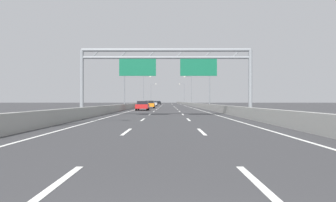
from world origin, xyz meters
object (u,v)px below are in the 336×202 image
streetlamp_left_far (145,89)px  streetlamp_right_distant (185,92)px  silver_car (155,103)px  streetlamp_left_mid (127,79)px  streetlamp_right_far (192,89)px  black_car (160,103)px  streetlamp_right_mid (209,79)px  sign_gantry (168,65)px  orange_car (151,104)px  red_car (144,106)px  streetlamp_left_distant (153,92)px

streetlamp_left_far → streetlamp_right_distant: (14.93, 41.23, 0.00)m
streetlamp_right_distant → silver_car: streetlamp_right_distant is taller
streetlamp_left_mid → streetlamp_left_far: bearing=90.0°
streetlamp_left_far → streetlamp_right_far: (14.93, 0.00, 0.00)m
black_car → streetlamp_left_far: bearing=-100.0°
black_car → streetlamp_right_distant: bearing=59.8°
streetlamp_right_mid → black_car: size_ratio=2.26×
sign_gantry → streetlamp_right_mid: 26.88m
silver_car → orange_car: 23.37m
streetlamp_left_mid → red_car: size_ratio=2.17×
sign_gantry → streetlamp_left_far: 67.49m
sign_gantry → streetlamp_right_distant: (7.42, 108.30, 0.59)m
sign_gantry → red_car: 19.53m
sign_gantry → orange_car: size_ratio=3.81×
orange_car → streetlamp_right_far: bearing=72.6°
streetlamp_left_distant → silver_car: bearing=-86.0°
streetlamp_right_mid → streetlamp_right_distant: bearing=90.0°
streetlamp_left_far → streetlamp_left_mid: bearing=-90.0°
streetlamp_right_mid → black_car: streetlamp_right_mid is taller
orange_car → red_car: size_ratio=0.96×
streetlamp_right_distant → silver_car: (-11.24, -52.68, -4.64)m
streetlamp_right_far → black_car: 25.28m
orange_car → streetlamp_right_mid: bearing=-30.4°
streetlamp_left_far → streetlamp_right_far: same height
streetlamp_right_far → streetlamp_left_distant: (-14.93, 41.23, 0.00)m
streetlamp_left_distant → streetlamp_right_distant: 14.93m
streetlamp_left_far → orange_car: streetlamp_left_far is taller
streetlamp_left_distant → red_car: bearing=-87.7°
streetlamp_right_far → silver_car: 16.70m
streetlamp_left_mid → streetlamp_left_far: size_ratio=1.00×
streetlamp_left_far → black_car: size_ratio=2.26×
silver_car → red_car: 36.90m
streetlamp_right_mid → red_car: bearing=-147.7°
sign_gantry → silver_car: sign_gantry is taller
streetlamp_right_far → orange_car: 36.78m
streetlamp_right_mid → streetlamp_right_far: same height
streetlamp_left_mid → streetlamp_right_far: 43.86m
streetlamp_right_mid → streetlamp_left_distant: (-14.93, 82.47, 0.00)m
sign_gantry → orange_car: bearing=96.2°
red_car → streetlamp_right_far: bearing=76.9°
sign_gantry → streetlamp_right_distant: bearing=86.1°
sign_gantry → streetlamp_left_far: size_ratio=1.68×
red_car → sign_gantry: bearing=-78.4°
streetlamp_left_mid → orange_car: size_ratio=2.27×
sign_gantry → streetlamp_right_far: streetlamp_right_far is taller
streetlamp_left_far → streetlamp_right_far: 14.93m
sign_gantry → streetlamp_right_mid: streetlamp_right_mid is taller
streetlamp_left_distant → orange_car: streetlamp_left_distant is taller
black_car → streetlamp_left_mid: bearing=-93.5°
streetlamp_left_distant → streetlamp_right_distant: bearing=0.0°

